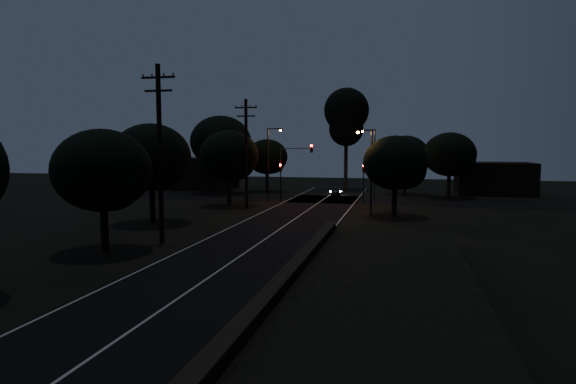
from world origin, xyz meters
The scene contains 23 objects.
ground centered at (0.00, 0.00, 0.00)m, with size 160.00×160.00×0.00m, color black.
road_surface centered at (0.00, 31.12, 0.01)m, with size 60.00×70.00×0.03m.
retaining_wall centered at (7.74, 3.00, 0.62)m, with size 6.93×26.00×1.60m.
utility_pole_mid centered at (-6.00, 15.00, 5.74)m, with size 2.20×0.30×11.00m.
utility_pole_far centered at (-6.00, 32.00, 5.48)m, with size 2.20×0.30×10.50m.
tree_left_b centered at (-7.80, 11.89, 4.55)m, with size 5.53×5.53×7.02m.
tree_left_c centered at (-10.28, 21.87, 5.05)m, with size 6.19×6.19×7.81m.
tree_left_d centered at (-8.29, 33.88, 4.95)m, with size 6.03×6.03×7.65m.
tree_far_nw centered at (-8.80, 49.89, 4.52)m, with size 5.52×5.52×6.99m.
tree_far_w centered at (-13.72, 45.84, 6.46)m, with size 7.79×7.79×9.93m.
tree_far_ne centered at (9.21, 49.88, 4.77)m, with size 5.84×5.84×7.38m.
tree_far_e centered at (14.21, 46.88, 4.96)m, with size 6.04×6.04×7.66m.
tree_right_a centered at (8.19, 29.89, 4.51)m, with size 5.47×5.47×6.96m.
tall_pine centered at (1.00, 55.00, 10.14)m, with size 6.19×6.19×14.07m.
building_left centered at (-20.00, 52.00, 2.20)m, with size 10.00×8.00×4.40m, color black.
building_right centered at (20.00, 53.00, 2.00)m, with size 9.00×7.00×4.00m, color black.
signal_left centered at (-4.60, 39.99, 2.84)m, with size 0.28×0.35×4.10m.
signal_right centered at (4.60, 39.99, 2.84)m, with size 0.28×0.35×4.10m.
signal_mast centered at (-2.91, 39.99, 4.34)m, with size 3.70×0.35×6.25m.
streetlight_a centered at (-5.31, 38.00, 4.64)m, with size 1.66×0.26×8.00m.
streetlight_b centered at (5.31, 44.00, 4.64)m, with size 1.66×0.26×8.00m.
streetlight_c centered at (5.83, 30.00, 4.35)m, with size 1.46×0.26×7.50m.
car centered at (0.97, 44.78, 0.51)m, with size 1.21×3.02×1.03m, color black.
Camera 1 is at (8.48, -12.10, 6.03)m, focal length 30.00 mm.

